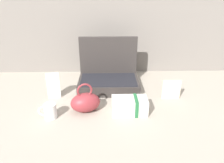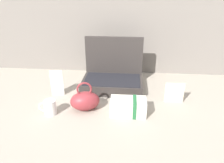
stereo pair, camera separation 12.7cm
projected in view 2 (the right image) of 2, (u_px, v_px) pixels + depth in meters
name	position (u px, v px, depth m)	size (l,w,h in m)	color
ground_plane	(115.00, 105.00, 1.36)	(6.00, 6.00, 0.00)	#9E9384
open_suitcase	(113.00, 77.00, 1.56)	(0.42, 0.28, 0.34)	#332D2B
teal_pouch_handbag	(85.00, 101.00, 1.29)	(0.20, 0.16, 0.18)	maroon
cream_toiletry_bag	(129.00, 107.00, 1.25)	(0.21, 0.12, 0.10)	silver
coffee_mug	(50.00, 107.00, 1.25)	(0.10, 0.07, 0.09)	white
info_card_left	(174.00, 93.00, 1.36)	(0.12, 0.01, 0.13)	beige
poster_card_right	(57.00, 83.00, 1.44)	(0.08, 0.01, 0.18)	white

